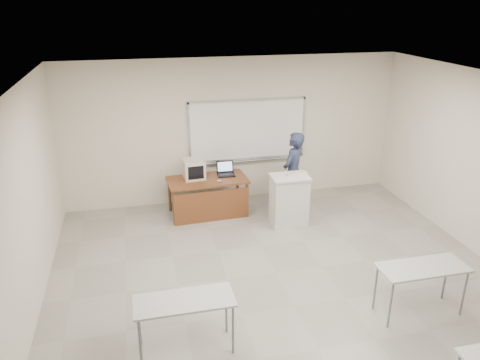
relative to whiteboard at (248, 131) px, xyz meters
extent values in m
cube|color=gray|center=(-0.30, -3.97, -1.49)|extent=(7.00, 8.00, 0.01)
cube|color=white|center=(0.00, 0.00, 0.02)|extent=(2.40, 0.03, 1.20)
cube|color=#B7BABC|center=(0.00, 0.00, 0.64)|extent=(2.48, 0.04, 0.04)
cube|color=#B7BABC|center=(0.00, 0.00, -0.60)|extent=(2.48, 0.04, 0.04)
cube|color=#B7BABC|center=(-1.22, 0.00, 0.02)|extent=(0.04, 0.04, 1.28)
cube|color=#B7BABC|center=(1.22, 0.00, 0.02)|extent=(0.04, 0.04, 1.28)
cube|color=#B7BABC|center=(0.00, -0.05, -0.64)|extent=(2.16, 0.07, 0.02)
cube|color=#AFAFAA|center=(-1.90, -4.47, -0.77)|extent=(1.20, 0.50, 0.03)
cylinder|color=slate|center=(-2.45, -4.67, -1.13)|extent=(0.03, 0.03, 0.70)
cylinder|color=slate|center=(-1.35, -4.67, -1.13)|extent=(0.03, 0.03, 0.70)
cylinder|color=slate|center=(-2.45, -4.27, -1.13)|extent=(0.03, 0.03, 0.70)
cylinder|color=slate|center=(-1.35, -4.27, -1.13)|extent=(0.03, 0.03, 0.70)
cube|color=#AFAFAA|center=(1.30, -4.47, -0.77)|extent=(1.20, 0.50, 0.03)
cylinder|color=slate|center=(0.75, -4.67, -1.13)|extent=(0.03, 0.03, 0.70)
cylinder|color=slate|center=(1.85, -4.67, -1.13)|extent=(0.03, 0.03, 0.70)
cylinder|color=slate|center=(0.75, -4.27, -1.13)|extent=(0.03, 0.03, 0.70)
cylinder|color=slate|center=(1.85, -4.27, -1.13)|extent=(0.03, 0.03, 0.70)
cube|color=brown|center=(-0.98, -0.67, -0.75)|extent=(1.55, 0.78, 0.04)
cube|color=brown|center=(-0.98, -1.04, -1.17)|extent=(1.48, 0.03, 0.63)
cylinder|color=#4E331C|center=(-1.70, -1.00, -1.13)|extent=(0.06, 0.06, 0.71)
cylinder|color=#4E331C|center=(-0.27, -1.00, -1.13)|extent=(0.06, 0.06, 0.71)
cylinder|color=#4E331C|center=(-1.70, -0.34, -1.13)|extent=(0.06, 0.06, 0.71)
cylinder|color=#4E331C|center=(-0.27, -0.34, -1.13)|extent=(0.06, 0.06, 0.71)
cube|color=#B7B3AE|center=(0.45, -1.47, -1.01)|extent=(0.66, 0.47, 0.95)
cube|color=#B7B3AE|center=(0.45, -1.47, -0.52)|extent=(0.70, 0.51, 0.04)
cube|color=beige|center=(-1.23, -0.52, -0.55)|extent=(0.38, 0.40, 0.36)
cube|color=beige|center=(-1.23, -0.74, -0.55)|extent=(0.40, 0.04, 0.38)
cube|color=black|center=(-1.23, -0.76, -0.55)|extent=(0.31, 0.01, 0.26)
cube|color=black|center=(-0.58, -0.57, -0.72)|extent=(0.34, 0.25, 0.02)
cube|color=black|center=(-0.58, -0.58, -0.71)|extent=(0.28, 0.14, 0.01)
cube|color=black|center=(-0.58, -0.41, -0.59)|extent=(0.34, 0.07, 0.23)
cube|color=#ACCEF8|center=(-0.58, -0.42, -0.59)|extent=(0.29, 0.05, 0.18)
ellipsoid|color=#A9ABB0|center=(-0.78, -0.87, -0.71)|extent=(0.10, 0.07, 0.04)
cube|color=beige|center=(0.60, -1.39, -0.49)|extent=(0.45, 0.22, 0.02)
imported|color=black|center=(0.71, -0.91, -0.65)|extent=(0.71, 0.71, 1.65)
camera|label=1|loc=(-2.32, -9.14, 2.61)|focal=35.00mm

